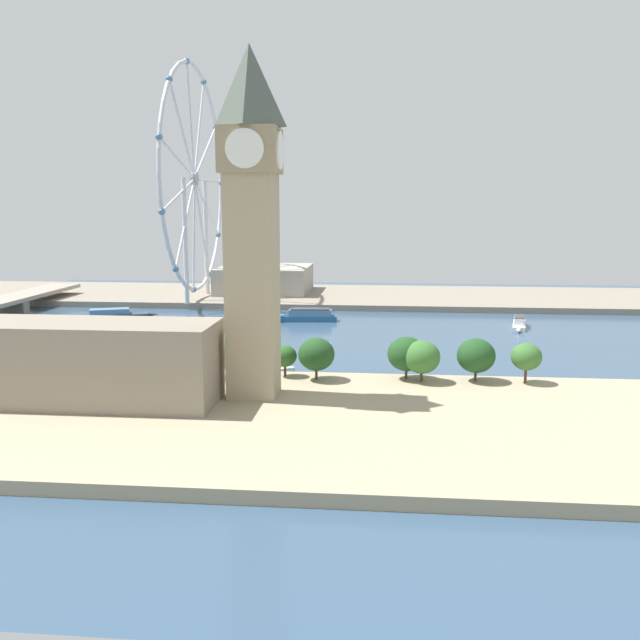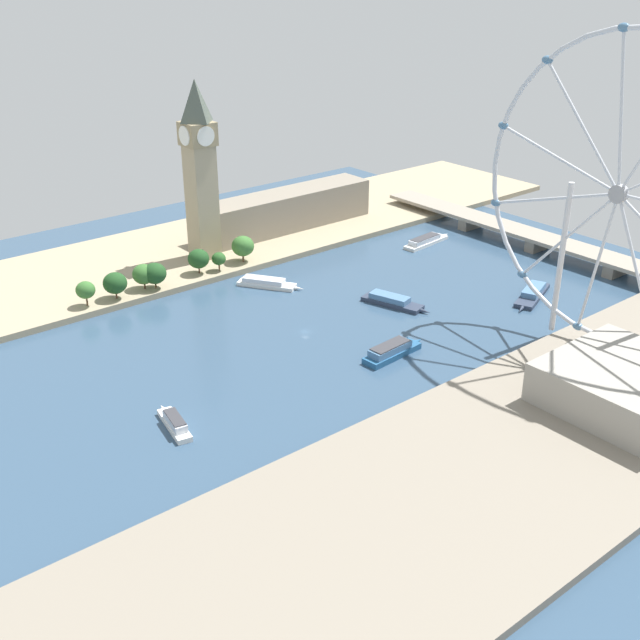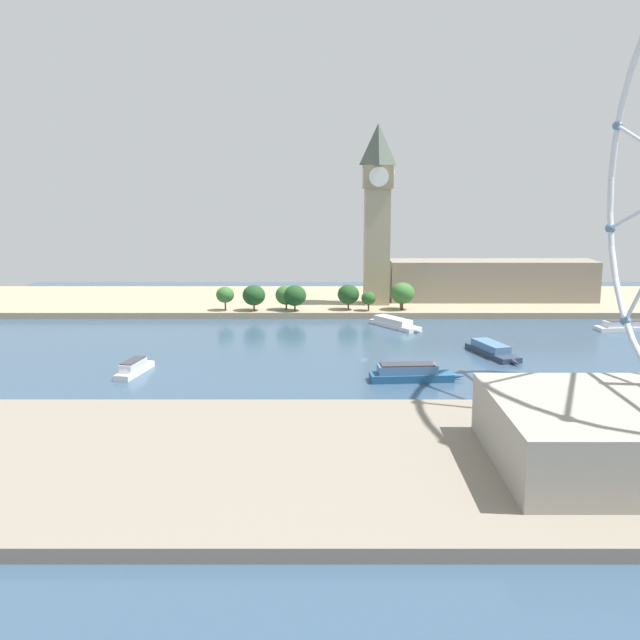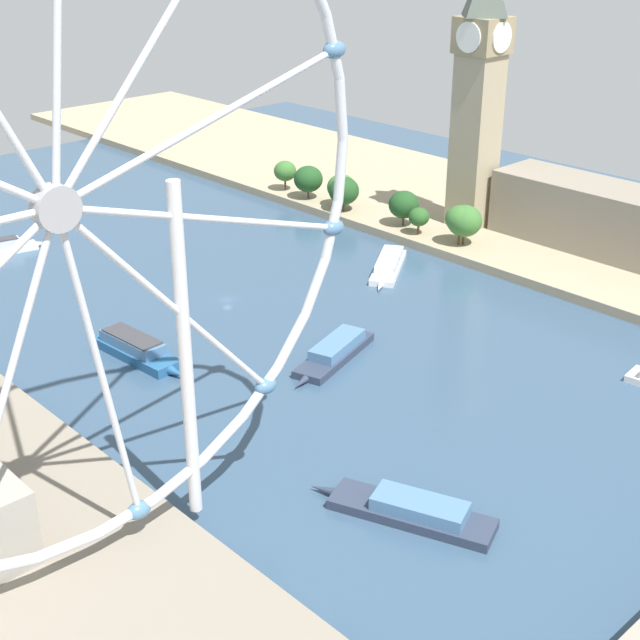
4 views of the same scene
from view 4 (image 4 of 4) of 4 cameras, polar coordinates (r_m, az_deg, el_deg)
name	(u,v)px [view 4 (image 4 of 4)]	position (r m, az deg, el deg)	size (l,w,h in m)	color
ground_plane	(227,300)	(268.06, -5.85, 1.28)	(403.10, 403.10, 0.00)	#334C66
riverbank_left	(474,210)	(345.81, 9.62, 6.85)	(90.00, 520.00, 3.00)	tan
clock_tower	(479,89)	(313.58, 9.96, 14.10)	(15.65, 15.65, 90.15)	tan
tree_row_embankment	(376,197)	(325.16, 3.52, 7.69)	(14.90, 96.68, 13.36)	#513823
ferris_wheel	(57,213)	(137.60, -16.22, 6.48)	(120.18, 3.20, 123.08)	silver
tour_boat_1	(136,349)	(236.94, -11.48, -1.78)	(9.76, 32.47, 5.87)	#235684
tour_boat_2	(388,265)	(288.42, 4.32, 3.49)	(30.44, 22.49, 4.20)	white
tour_boat_3	(335,351)	(232.04, 0.94, -1.99)	(34.20, 16.31, 4.70)	#2D384C
tour_boat_4	(412,510)	(176.60, 5.81, -11.81)	(19.66, 36.63, 4.61)	#2D384C
tour_boat_5	(2,248)	(319.15, -19.33, 4.32)	(26.34, 9.29, 5.05)	white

